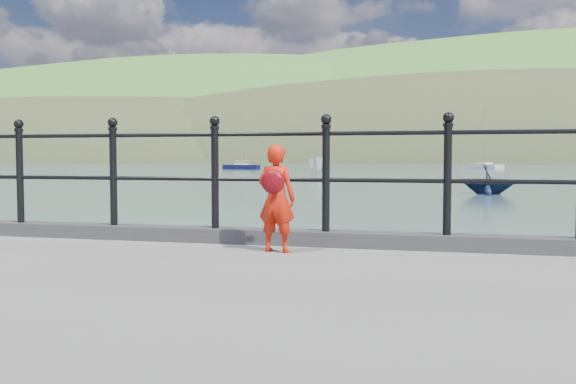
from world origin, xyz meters
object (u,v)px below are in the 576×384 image
(railing, at_px, (269,165))
(launch_navy, at_px, (489,180))
(sailboat_deep, at_px, (483,167))
(child, at_px, (276,197))
(sailboat_left, at_px, (242,167))
(launch_white, at_px, (318,165))

(railing, xyz_separation_m, launch_navy, (4.31, 26.48, -1.07))
(sailboat_deep, bearing_deg, child, -46.21)
(railing, bearing_deg, launch_navy, 80.76)
(sailboat_left, xyz_separation_m, sailboat_deep, (36.13, 14.29, 0.00))
(sailboat_left, distance_m, sailboat_deep, 38.85)
(railing, relative_size, launch_white, 3.68)
(child, distance_m, sailboat_left, 87.03)
(railing, relative_size, child, 17.58)
(railing, xyz_separation_m, sailboat_deep, (9.08, 96.40, -1.48))
(child, height_order, sailboat_left, sailboat_left)
(railing, bearing_deg, sailboat_deep, 84.62)
(launch_navy, bearing_deg, child, -175.69)
(launch_navy, relative_size, sailboat_deep, 0.28)
(child, relative_size, sailboat_left, 0.13)
(railing, height_order, launch_navy, railing)
(launch_white, xyz_separation_m, sailboat_deep, (20.31, 35.38, -0.61))
(sailboat_deep, bearing_deg, railing, -46.36)
(child, xyz_separation_m, launch_navy, (4.09, 27.01, -0.77))
(railing, relative_size, launch_navy, 6.34)
(railing, xyz_separation_m, sailboat_left, (-27.05, 82.12, -1.48))
(launch_white, bearing_deg, launch_navy, -74.43)
(launch_white, relative_size, launch_navy, 1.72)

